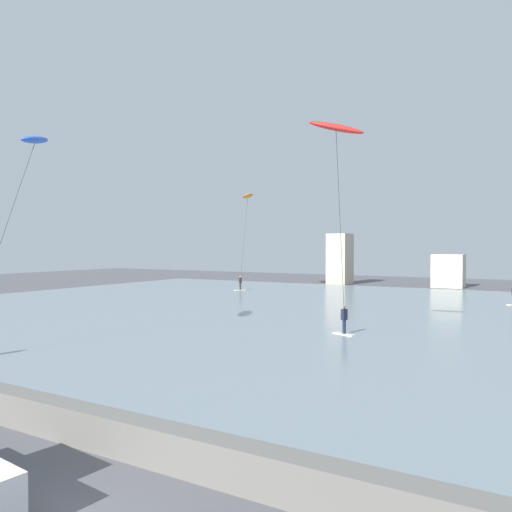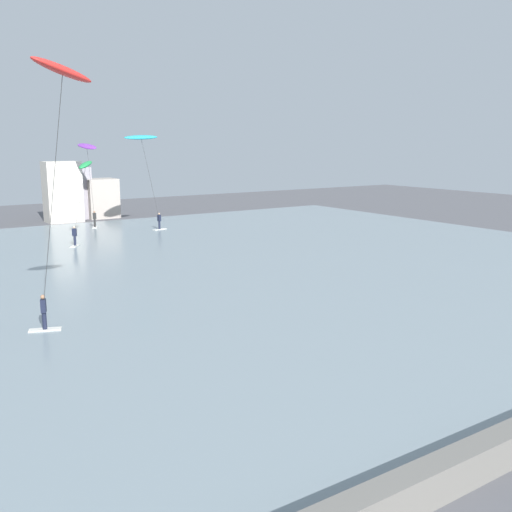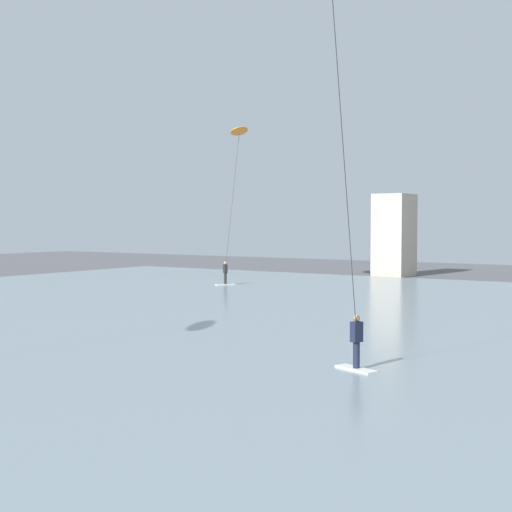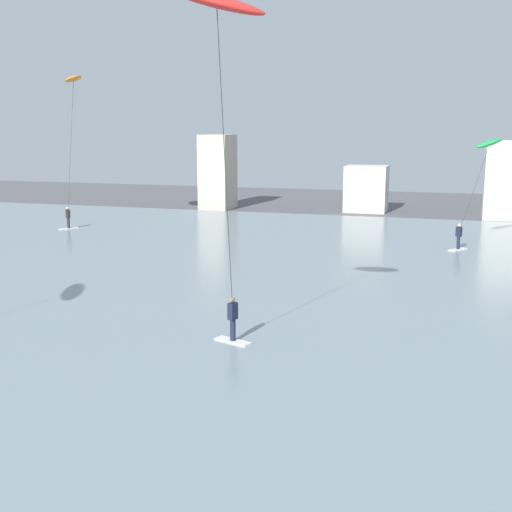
# 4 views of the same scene
# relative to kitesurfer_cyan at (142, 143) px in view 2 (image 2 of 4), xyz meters

# --- Properties ---
(water_bay) EXTENTS (84.00, 52.00, 0.10)m
(water_bay) POSITION_rel_kitesurfer_cyan_xyz_m (-13.13, -15.97, -8.31)
(water_bay) COLOR gray
(water_bay) RESTS_ON ground
(kitesurfer_cyan) EXTENTS (4.70, 2.51, 9.13)m
(kitesurfer_cyan) POSITION_rel_kitesurfer_cyan_xyz_m (0.00, 0.00, 0.00)
(kitesurfer_cyan) COLOR silver
(kitesurfer_cyan) RESTS_ON water_bay
(kitesurfer_red) EXTENTS (2.93, 4.48, 11.57)m
(kitesurfer_red) POSITION_rel_kitesurfer_cyan_xyz_m (-14.83, -27.37, 1.51)
(kitesurfer_red) COLOR silver
(kitesurfer_red) RESTS_ON water_bay
(kitesurfer_purple) EXTENTS (1.72, 4.32, 8.45)m
(kitesurfer_purple) POSITION_rel_kitesurfer_cyan_xyz_m (-2.73, 7.53, -0.93)
(kitesurfer_purple) COLOR silver
(kitesurfer_purple) RESTS_ON water_bay
(kitesurfer_green) EXTENTS (3.12, 2.70, 6.99)m
(kitesurfer_green) POSITION_rel_kitesurfer_cyan_xyz_m (-6.53, -3.12, -2.61)
(kitesurfer_green) COLOR silver
(kitesurfer_green) RESTS_ON water_bay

